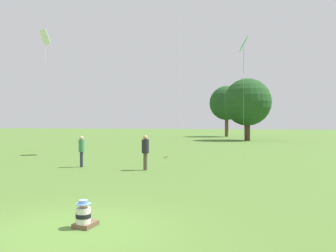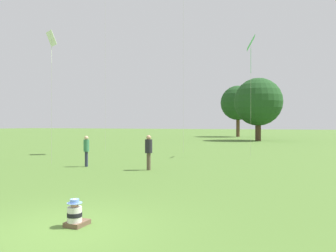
{
  "view_description": "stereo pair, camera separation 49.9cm",
  "coord_description": "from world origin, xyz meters",
  "px_view_note": "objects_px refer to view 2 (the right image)",
  "views": [
    {
      "loc": [
        4.17,
        -5.62,
        2.2
      ],
      "look_at": [
        0.02,
        5.67,
        2.15
      ],
      "focal_mm": 35.0,
      "sensor_mm": 36.0,
      "label": 1
    },
    {
      "loc": [
        4.63,
        -5.44,
        2.2
      ],
      "look_at": [
        0.02,
        5.67,
        2.15
      ],
      "focal_mm": 35.0,
      "sensor_mm": 36.0,
      "label": 2
    }
  ],
  "objects_px": {
    "kite_0": "(251,46)",
    "kite_2": "(51,43)",
    "seated_toddler": "(75,215)",
    "person_standing_0": "(86,148)",
    "distant_tree_1": "(258,102)",
    "person_standing_1": "(149,149)",
    "distant_tree_0": "(238,103)"
  },
  "relations": [
    {
      "from": "person_standing_1",
      "to": "distant_tree_0",
      "type": "bearing_deg",
      "value": 81.39
    },
    {
      "from": "kite_0",
      "to": "distant_tree_0",
      "type": "height_order",
      "value": "distant_tree_0"
    },
    {
      "from": "person_standing_0",
      "to": "distant_tree_1",
      "type": "height_order",
      "value": "distant_tree_1"
    },
    {
      "from": "seated_toddler",
      "to": "person_standing_0",
      "type": "distance_m",
      "value": 10.29
    },
    {
      "from": "seated_toddler",
      "to": "distant_tree_0",
      "type": "distance_m",
      "value": 53.97
    },
    {
      "from": "seated_toddler",
      "to": "distant_tree_1",
      "type": "distance_m",
      "value": 40.6
    },
    {
      "from": "seated_toddler",
      "to": "kite_0",
      "type": "bearing_deg",
      "value": 86.12
    },
    {
      "from": "distant_tree_0",
      "to": "person_standing_0",
      "type": "bearing_deg",
      "value": -89.5
    },
    {
      "from": "kite_2",
      "to": "distant_tree_1",
      "type": "bearing_deg",
      "value": -30.46
    },
    {
      "from": "distant_tree_1",
      "to": "kite_0",
      "type": "bearing_deg",
      "value": -84.11
    },
    {
      "from": "seated_toddler",
      "to": "kite_2",
      "type": "bearing_deg",
      "value": 134.5
    },
    {
      "from": "person_standing_0",
      "to": "kite_0",
      "type": "bearing_deg",
      "value": -82.66
    },
    {
      "from": "distant_tree_0",
      "to": "distant_tree_1",
      "type": "xyz_separation_m",
      "value": [
        5.14,
        -13.02,
        -0.79
      ]
    },
    {
      "from": "seated_toddler",
      "to": "kite_2",
      "type": "relative_size",
      "value": 0.08
    },
    {
      "from": "distant_tree_0",
      "to": "kite_0",
      "type": "bearing_deg",
      "value": -78.22
    },
    {
      "from": "person_standing_1",
      "to": "distant_tree_0",
      "type": "xyz_separation_m",
      "value": [
        -3.96,
        44.81,
        5.06
      ]
    },
    {
      "from": "person_standing_0",
      "to": "seated_toddler",
      "type": "bearing_deg",
      "value": 171.3
    },
    {
      "from": "person_standing_1",
      "to": "kite_0",
      "type": "relative_size",
      "value": 0.2
    },
    {
      "from": "person_standing_0",
      "to": "distant_tree_0",
      "type": "bearing_deg",
      "value": -43.46
    },
    {
      "from": "person_standing_0",
      "to": "distant_tree_1",
      "type": "relative_size",
      "value": 0.19
    },
    {
      "from": "kite_0",
      "to": "distant_tree_0",
      "type": "distance_m",
      "value": 36.83
    },
    {
      "from": "kite_0",
      "to": "distant_tree_1",
      "type": "height_order",
      "value": "distant_tree_1"
    },
    {
      "from": "person_standing_1",
      "to": "kite_0",
      "type": "bearing_deg",
      "value": 54.35
    },
    {
      "from": "kite_2",
      "to": "distant_tree_0",
      "type": "height_order",
      "value": "distant_tree_0"
    },
    {
      "from": "person_standing_1",
      "to": "kite_2",
      "type": "height_order",
      "value": "kite_2"
    },
    {
      "from": "person_standing_1",
      "to": "distant_tree_1",
      "type": "relative_size",
      "value": 0.2
    },
    {
      "from": "person_standing_1",
      "to": "distant_tree_1",
      "type": "distance_m",
      "value": 32.1
    },
    {
      "from": "person_standing_0",
      "to": "kite_0",
      "type": "xyz_separation_m",
      "value": [
        7.12,
        8.88,
        6.64
      ]
    },
    {
      "from": "seated_toddler",
      "to": "kite_2",
      "type": "xyz_separation_m",
      "value": [
        -8.41,
        8.58,
        6.51
      ]
    },
    {
      "from": "kite_0",
      "to": "distant_tree_0",
      "type": "bearing_deg",
      "value": -134.66
    },
    {
      "from": "person_standing_0",
      "to": "distant_tree_1",
      "type": "xyz_separation_m",
      "value": [
        4.75,
        31.88,
        4.31
      ]
    },
    {
      "from": "kite_0",
      "to": "kite_2",
      "type": "bearing_deg",
      "value": -14.33
    }
  ]
}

